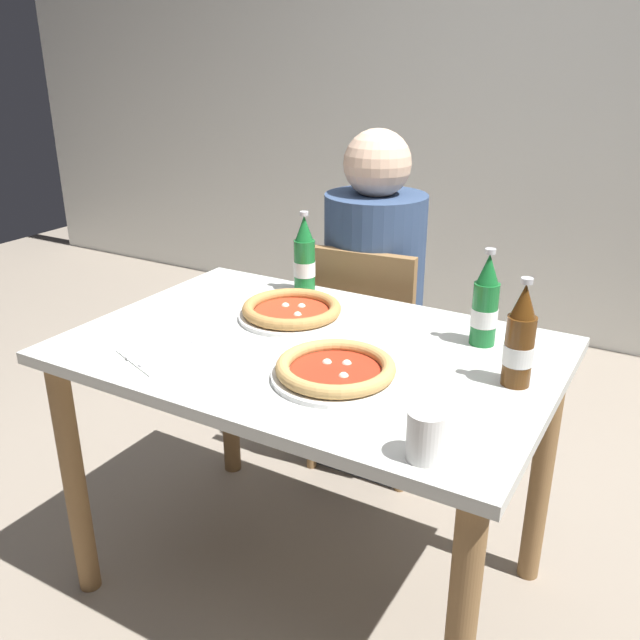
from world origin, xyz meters
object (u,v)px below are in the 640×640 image
object	(u,v)px
dining_table_main	(310,385)
chair_behind_table	(367,346)
napkin_with_cutlery	(167,353)
pizza_marinara_far	(292,311)
beer_bottle_left	(304,258)
pizza_margherita_near	(336,370)
diner_seated	(373,313)
beer_bottle_right	(485,305)
paper_cup	(426,435)
beer_bottle_center	(520,341)

from	to	relation	value
dining_table_main	chair_behind_table	world-z (taller)	chair_behind_table
dining_table_main	napkin_with_cutlery	world-z (taller)	napkin_with_cutlery
chair_behind_table	pizza_marinara_far	size ratio (longest dim) A/B	2.90
dining_table_main	chair_behind_table	bearing A→B (deg)	102.40
beer_bottle_left	pizza_margherita_near	bearing A→B (deg)	-52.00
diner_seated	beer_bottle_right	xyz separation A→B (m)	(0.51, -0.43, 0.27)
napkin_with_cutlery	dining_table_main	bearing A→B (deg)	38.82
beer_bottle_right	dining_table_main	bearing A→B (deg)	-148.65
pizza_marinara_far	beer_bottle_right	xyz separation A→B (m)	(0.51, 0.09, 0.08)
pizza_marinara_far	beer_bottle_right	size ratio (longest dim) A/B	1.19
beer_bottle_right	paper_cup	world-z (taller)	beer_bottle_right
chair_behind_table	beer_bottle_left	size ratio (longest dim) A/B	3.44
beer_bottle_left	napkin_with_cutlery	size ratio (longest dim) A/B	1.07
napkin_with_cutlery	pizza_marinara_far	bearing A→B (deg)	68.79
diner_seated	chair_behind_table	bearing A→B (deg)	-82.08
beer_bottle_left	dining_table_main	bearing A→B (deg)	-56.83
pizza_margherita_near	beer_bottle_center	world-z (taller)	beer_bottle_center
dining_table_main	paper_cup	size ratio (longest dim) A/B	12.63
paper_cup	pizza_marinara_far	bearing A→B (deg)	141.44
dining_table_main	pizza_margherita_near	bearing A→B (deg)	-41.86
chair_behind_table	pizza_marinara_far	xyz separation A→B (m)	(-0.00, -0.48, 0.29)
beer_bottle_right	napkin_with_cutlery	size ratio (longest dim) A/B	1.07
dining_table_main	beer_bottle_right	world-z (taller)	beer_bottle_right
beer_bottle_center	pizza_marinara_far	bearing A→B (deg)	172.34
dining_table_main	paper_cup	distance (m)	0.57
beer_bottle_right	napkin_with_cutlery	distance (m)	0.79
dining_table_main	pizza_margherita_near	size ratio (longest dim) A/B	4.11
dining_table_main	pizza_marinara_far	world-z (taller)	pizza_marinara_far
paper_cup	napkin_with_cutlery	bearing A→B (deg)	171.55
chair_behind_table	diner_seated	size ratio (longest dim) A/B	0.70
chair_behind_table	napkin_with_cutlery	distance (m)	0.89
napkin_with_cutlery	diner_seated	bearing A→B (deg)	81.36
chair_behind_table	beer_bottle_right	xyz separation A→B (m)	(0.50, -0.38, 0.37)
napkin_with_cutlery	beer_bottle_left	bearing A→B (deg)	84.63
chair_behind_table	beer_bottle_center	xyz separation A→B (m)	(0.64, -0.56, 0.37)
diner_seated	beer_bottle_right	size ratio (longest dim) A/B	4.89
pizza_marinara_far	beer_bottle_center	xyz separation A→B (m)	(0.64, -0.09, 0.08)
dining_table_main	paper_cup	world-z (taller)	paper_cup
chair_behind_table	beer_bottle_center	size ratio (longest dim) A/B	3.44
diner_seated	beer_bottle_center	world-z (taller)	diner_seated
diner_seated	paper_cup	world-z (taller)	diner_seated
pizza_marinara_far	paper_cup	xyz separation A→B (m)	(0.58, -0.46, 0.03)
chair_behind_table	beer_bottle_right	bearing A→B (deg)	136.95
diner_seated	beer_bottle_right	bearing A→B (deg)	-40.41
dining_table_main	beer_bottle_right	distance (m)	0.48
chair_behind_table	napkin_with_cutlery	bearing A→B (deg)	74.71
dining_table_main	beer_bottle_right	bearing A→B (deg)	31.35
beer_bottle_right	beer_bottle_left	bearing A→B (deg)	169.03
beer_bottle_center	paper_cup	bearing A→B (deg)	-99.51
beer_bottle_left	beer_bottle_center	size ratio (longest dim) A/B	1.00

